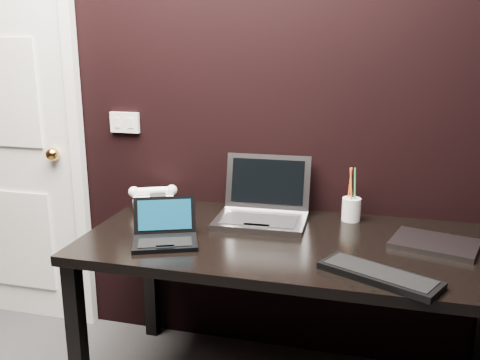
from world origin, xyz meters
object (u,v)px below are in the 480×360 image
(desk, at_px, (295,258))
(pen_cup, at_px, (351,208))
(silver_laptop, at_px, (263,210))
(desk_phone, at_px, (153,198))
(mobile_phone, at_px, (154,216))
(ext_keyboard, at_px, (379,275))
(netbook, at_px, (165,234))
(closed_laptop, at_px, (435,244))

(desk, height_order, pen_cup, pen_cup)
(silver_laptop, xyz_separation_m, pen_cup, (0.38, 0.10, 0.01))
(desk_phone, distance_m, mobile_phone, 0.25)
(silver_laptop, xyz_separation_m, ext_keyboard, (0.51, -0.48, -0.04))
(netbook, distance_m, mobile_phone, 0.24)
(desk, distance_m, desk_phone, 0.78)
(desk_phone, bearing_deg, mobile_phone, -65.68)
(silver_laptop, distance_m, mobile_phone, 0.48)
(desk, relative_size, closed_laptop, 4.71)
(mobile_phone, bearing_deg, closed_laptop, 1.57)
(pen_cup, bearing_deg, netbook, -146.69)
(silver_laptop, bearing_deg, mobile_phone, -160.58)
(netbook, relative_size, silver_laptop, 0.79)
(mobile_phone, bearing_deg, netbook, -55.59)
(closed_laptop, bearing_deg, desk, -172.58)
(closed_laptop, distance_m, desk_phone, 1.28)
(ext_keyboard, distance_m, closed_laptop, 0.40)
(silver_laptop, bearing_deg, desk_phone, 172.90)
(desk_phone, height_order, pen_cup, pen_cup)
(netbook, xyz_separation_m, silver_laptop, (0.32, 0.35, 0.02))
(netbook, distance_m, desk_phone, 0.48)
(netbook, bearing_deg, desk_phone, 119.22)
(mobile_phone, bearing_deg, desk, -3.45)
(ext_keyboard, bearing_deg, silver_laptop, 136.85)
(pen_cup, bearing_deg, silver_laptop, -164.71)
(pen_cup, bearing_deg, mobile_phone, -162.44)
(closed_laptop, height_order, desk_phone, desk_phone)
(closed_laptop, bearing_deg, desk_phone, 171.22)
(desk, xyz_separation_m, ext_keyboard, (0.33, -0.28, 0.09))
(desk, bearing_deg, ext_keyboard, -40.32)
(closed_laptop, distance_m, mobile_phone, 1.16)
(silver_laptop, distance_m, pen_cup, 0.39)
(ext_keyboard, xyz_separation_m, desk_phone, (-1.06, 0.54, 0.03))
(desk_phone, xyz_separation_m, mobile_phone, (0.10, -0.23, -0.01))
(netbook, xyz_separation_m, pen_cup, (0.69, 0.46, 0.02))
(desk, height_order, closed_laptop, closed_laptop)
(desk, bearing_deg, mobile_phone, 176.55)
(ext_keyboard, bearing_deg, pen_cup, 102.66)
(desk_phone, relative_size, mobile_phone, 2.88)
(desk_phone, relative_size, pen_cup, 1.01)
(ext_keyboard, xyz_separation_m, mobile_phone, (-0.96, 0.32, 0.02))
(silver_laptop, distance_m, desk_phone, 0.56)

